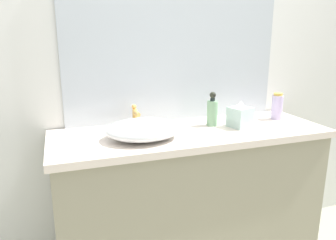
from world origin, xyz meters
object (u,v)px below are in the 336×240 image
lotion_bottle (277,107)px  tissue_box (240,116)px  soap_dispenser (212,111)px  sink_basin (143,129)px

lotion_bottle → tissue_box: bearing=-165.0°
soap_dispenser → lotion_bottle: size_ratio=1.21×
lotion_bottle → sink_basin: bearing=-172.6°
sink_basin → tissue_box: (0.60, 0.03, 0.02)m
sink_basin → tissue_box: size_ratio=2.50×
sink_basin → lotion_bottle: size_ratio=2.34×
lotion_bottle → tissue_box: lotion_bottle is taller
tissue_box → sink_basin: bearing=-176.9°
soap_dispenser → tissue_box: 0.17m
soap_dispenser → lotion_bottle: bearing=0.6°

